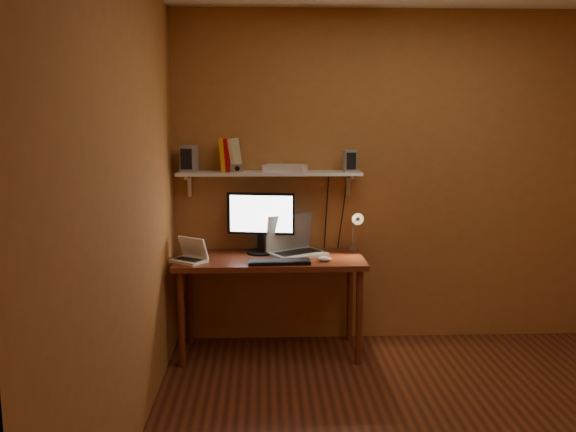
{
  "coord_description": "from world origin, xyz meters",
  "views": [
    {
      "loc": [
        -0.99,
        -3.16,
        1.8
      ],
      "look_at": [
        -0.82,
        1.18,
        1.08
      ],
      "focal_mm": 38.0,
      "sensor_mm": 36.0,
      "label": 1
    }
  ],
  "objects_px": {
    "wall_shelf": "(269,174)",
    "mouse": "(325,259)",
    "desk": "(270,268)",
    "monitor": "(261,220)",
    "desk_lamp": "(356,226)",
    "speaker_left": "(189,159)",
    "speaker_right": "(350,161)",
    "netbook": "(191,255)",
    "router": "(285,168)",
    "shelf_camera": "(237,168)",
    "keyboard": "(279,262)",
    "laptop": "(294,244)"
  },
  "relations": [
    {
      "from": "wall_shelf",
      "to": "mouse",
      "type": "bearing_deg",
      "value": -40.84
    },
    {
      "from": "shelf_camera",
      "to": "router",
      "type": "distance_m",
      "value": 0.37
    },
    {
      "from": "desk",
      "to": "desk_lamp",
      "type": "height_order",
      "value": "desk_lamp"
    },
    {
      "from": "keyboard",
      "to": "speaker_left",
      "type": "xyz_separation_m",
      "value": [
        -0.67,
        0.39,
        0.71
      ]
    },
    {
      "from": "desk_lamp",
      "to": "speaker_left",
      "type": "height_order",
      "value": "speaker_left"
    },
    {
      "from": "netbook",
      "to": "mouse",
      "type": "height_order",
      "value": "netbook"
    },
    {
      "from": "netbook",
      "to": "mouse",
      "type": "distance_m",
      "value": 0.97
    },
    {
      "from": "netbook",
      "to": "mouse",
      "type": "relative_size",
      "value": 2.89
    },
    {
      "from": "wall_shelf",
      "to": "desk",
      "type": "bearing_deg",
      "value": -90.0
    },
    {
      "from": "netbook",
      "to": "speaker_left",
      "type": "xyz_separation_m",
      "value": [
        -0.03,
        0.31,
        0.67
      ]
    },
    {
      "from": "laptop",
      "to": "speaker_right",
      "type": "xyz_separation_m",
      "value": [
        0.43,
        0.06,
        0.63
      ]
    },
    {
      "from": "desk",
      "to": "speaker_right",
      "type": "xyz_separation_m",
      "value": [
        0.61,
        0.18,
        0.79
      ]
    },
    {
      "from": "keyboard",
      "to": "desk_lamp",
      "type": "relative_size",
      "value": 1.18
    },
    {
      "from": "desk",
      "to": "router",
      "type": "xyz_separation_m",
      "value": [
        0.12,
        0.2,
        0.74
      ]
    },
    {
      "from": "desk_lamp",
      "to": "netbook",
      "type": "bearing_deg",
      "value": -169.22
    },
    {
      "from": "shelf_camera",
      "to": "wall_shelf",
      "type": "bearing_deg",
      "value": 12.41
    },
    {
      "from": "laptop",
      "to": "mouse",
      "type": "relative_size",
      "value": 4.78
    },
    {
      "from": "netbook",
      "to": "speaker_left",
      "type": "height_order",
      "value": "speaker_left"
    },
    {
      "from": "netbook",
      "to": "mouse",
      "type": "xyz_separation_m",
      "value": [
        0.97,
        -0.04,
        -0.03
      ]
    },
    {
      "from": "laptop",
      "to": "keyboard",
      "type": "distance_m",
      "value": 0.34
    },
    {
      "from": "keyboard",
      "to": "speaker_right",
      "type": "bearing_deg",
      "value": 32.71
    },
    {
      "from": "shelf_camera",
      "to": "keyboard",
      "type": "bearing_deg",
      "value": -47.06
    },
    {
      "from": "desk",
      "to": "monitor",
      "type": "bearing_deg",
      "value": 116.62
    },
    {
      "from": "speaker_right",
      "to": "desk_lamp",
      "type": "bearing_deg",
      "value": -57.5
    },
    {
      "from": "desk",
      "to": "keyboard",
      "type": "distance_m",
      "value": 0.22
    },
    {
      "from": "mouse",
      "to": "shelf_camera",
      "type": "xyz_separation_m",
      "value": [
        -0.64,
        0.29,
        0.64
      ]
    },
    {
      "from": "desk",
      "to": "netbook",
      "type": "height_order",
      "value": "netbook"
    },
    {
      "from": "laptop",
      "to": "netbook",
      "type": "distance_m",
      "value": 0.79
    },
    {
      "from": "monitor",
      "to": "mouse",
      "type": "xyz_separation_m",
      "value": [
        0.46,
        -0.28,
        -0.24
      ]
    },
    {
      "from": "wall_shelf",
      "to": "netbook",
      "type": "height_order",
      "value": "wall_shelf"
    },
    {
      "from": "laptop",
      "to": "shelf_camera",
      "type": "xyz_separation_m",
      "value": [
        -0.43,
        0.02,
        0.58
      ]
    },
    {
      "from": "laptop",
      "to": "desk_lamp",
      "type": "height_order",
      "value": "desk_lamp"
    },
    {
      "from": "speaker_left",
      "to": "shelf_camera",
      "type": "xyz_separation_m",
      "value": [
        0.36,
        -0.06,
        -0.07
      ]
    },
    {
      "from": "desk",
      "to": "mouse",
      "type": "xyz_separation_m",
      "value": [
        0.4,
        -0.15,
        0.1
      ]
    },
    {
      "from": "monitor",
      "to": "laptop",
      "type": "bearing_deg",
      "value": 5.69
    },
    {
      "from": "desk",
      "to": "monitor",
      "type": "xyz_separation_m",
      "value": [
        -0.07,
        0.14,
        0.35
      ]
    },
    {
      "from": "wall_shelf",
      "to": "netbook",
      "type": "bearing_deg",
      "value": -152.25
    },
    {
      "from": "monitor",
      "to": "speaker_left",
      "type": "bearing_deg",
      "value": -177.41
    },
    {
      "from": "wall_shelf",
      "to": "speaker_left",
      "type": "distance_m",
      "value": 0.62
    },
    {
      "from": "keyboard",
      "to": "router",
      "type": "relative_size",
      "value": 1.42
    },
    {
      "from": "mouse",
      "to": "speaker_left",
      "type": "relative_size",
      "value": 0.51
    },
    {
      "from": "mouse",
      "to": "speaker_right",
      "type": "relative_size",
      "value": 0.62
    },
    {
      "from": "netbook",
      "to": "laptop",
      "type": "bearing_deg",
      "value": 51.61
    },
    {
      "from": "mouse",
      "to": "desk",
      "type": "bearing_deg",
      "value": 178.51
    },
    {
      "from": "monitor",
      "to": "desk_lamp",
      "type": "distance_m",
      "value": 0.73
    },
    {
      "from": "router",
      "to": "netbook",
      "type": "bearing_deg",
      "value": -156.37
    },
    {
      "from": "shelf_camera",
      "to": "router",
      "type": "relative_size",
      "value": 0.34
    },
    {
      "from": "desk",
      "to": "shelf_camera",
      "type": "distance_m",
      "value": 0.79
    },
    {
      "from": "speaker_right",
      "to": "router",
      "type": "xyz_separation_m",
      "value": [
        -0.49,
        0.01,
        -0.06
      ]
    },
    {
      "from": "speaker_left",
      "to": "speaker_right",
      "type": "xyz_separation_m",
      "value": [
        1.22,
        -0.01,
        -0.02
      ]
    }
  ]
}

